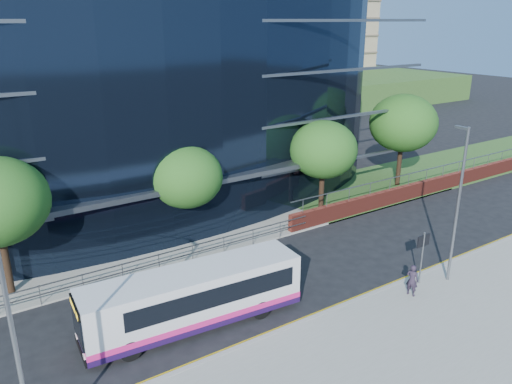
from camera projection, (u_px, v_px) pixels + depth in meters
ground at (331, 297)px, 24.42m from camera, size 200.00×200.00×0.00m
pavement_near at (413, 349)px, 20.45m from camera, size 80.00×8.00×0.15m
kerb at (345, 305)px, 23.60m from camera, size 80.00×0.25×0.16m
yellow_line_outer at (342, 304)px, 23.78m from camera, size 80.00×0.08×0.01m
yellow_line_inner at (340, 303)px, 23.90m from camera, size 80.00×0.08×0.01m
far_forecourt at (133, 245)px, 29.94m from camera, size 50.00×8.00×0.10m
grass_verge at (449, 167)px, 45.57m from camera, size 36.00×8.00×0.12m
glass_office at (102, 90)px, 36.12m from camera, size 44.00×23.10×16.00m
retaining_wall at (457, 179)px, 40.39m from camera, size 34.00×0.40×2.11m
guard_railings at (122, 268)px, 25.49m from camera, size 24.00×0.05×1.10m
apartment_block at (249, 30)px, 82.50m from camera, size 60.00×42.00×30.00m
street_sign at (423, 247)px, 24.81m from camera, size 0.85×0.09×2.80m
tree_far_b at (186, 177)px, 28.95m from camera, size 4.29×4.29×6.05m
tree_far_c at (323, 150)px, 33.66m from camera, size 4.62×4.62×6.51m
tree_far_d at (403, 123)px, 38.93m from camera, size 5.28×5.28×7.44m
tree_dist_e at (268, 85)px, 66.94m from camera, size 4.62×4.62×6.51m
tree_dist_f at (346, 78)px, 76.96m from camera, size 4.29×4.29×6.05m
streetlight_west at (14, 338)px, 13.95m from camera, size 0.15×0.77×8.00m
streetlight_east at (458, 202)px, 24.37m from camera, size 0.15×0.77×8.00m
city_bus at (196, 297)px, 21.81m from camera, size 9.92×2.93×2.65m
pedestrian at (412, 280)px, 24.08m from camera, size 0.55×0.68×1.62m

